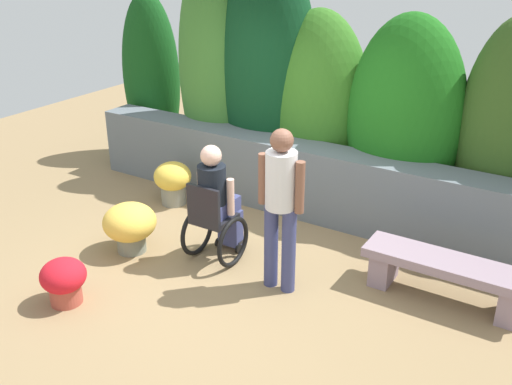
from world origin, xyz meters
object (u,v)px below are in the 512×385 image
Objects in this scene: stone_bench at (446,273)px; flower_pot_terracotta_by_wall at (173,180)px; flower_pot_purple_near at (130,225)px; flower_pot_red_accent at (64,280)px; person_in_wheelchair at (216,207)px; person_standing_companion at (281,200)px.

flower_pot_terracotta_by_wall is (-3.65, 0.33, 0.03)m from stone_bench.
stone_bench is 2.68× the size of flower_pot_purple_near.
person_in_wheelchair is at bearing 63.15° from flower_pot_red_accent.
person_standing_companion is at bearing 39.44° from flower_pot_red_accent.
stone_bench is 3.42× the size of flower_pot_red_accent.
person_standing_companion is at bearing -3.76° from person_in_wheelchair.
flower_pot_red_accent is at bearing -76.27° from flower_pot_terracotta_by_wall.
flower_pot_terracotta_by_wall is at bearing 173.53° from stone_bench.
flower_pot_terracotta_by_wall reaches higher than flower_pot_purple_near.
person_in_wheelchair is at bearing -168.65° from stone_bench.
stone_bench is 1.20× the size of person_in_wheelchair.
person_in_wheelchair is 2.24× the size of flower_pot_purple_near.
person_standing_companion is 3.59× the size of flower_pot_red_accent.
person_in_wheelchair reaches higher than stone_bench.
flower_pot_red_accent is at bearing -148.36° from stone_bench.
flower_pot_red_accent is (-1.62, -1.33, -0.71)m from person_standing_companion.
flower_pot_terracotta_by_wall is (-2.19, 1.00, -0.64)m from person_standing_companion.
flower_pot_red_accent is (0.57, -2.33, -0.07)m from flower_pot_terracotta_by_wall.
person_standing_companion is at bearing 7.68° from flower_pot_purple_near.
person_in_wheelchair is at bearing -33.07° from flower_pot_terracotta_by_wall.
stone_bench is 2.42m from person_in_wheelchair.
flower_pot_purple_near is 1.27× the size of flower_pot_red_accent.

